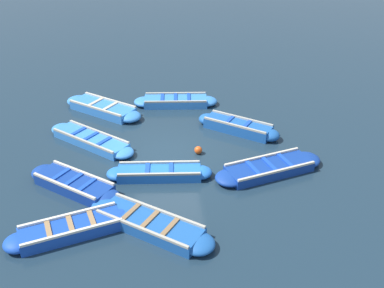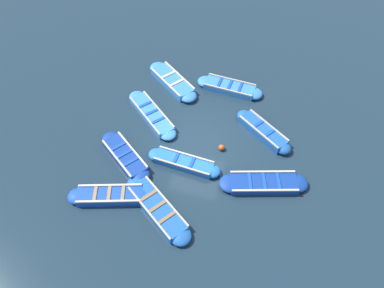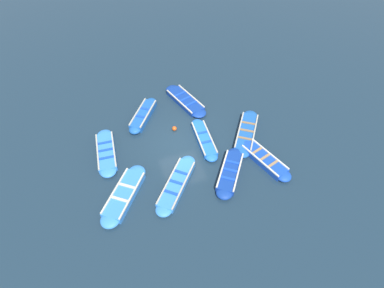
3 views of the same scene
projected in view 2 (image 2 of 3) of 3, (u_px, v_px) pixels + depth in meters
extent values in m
plane|color=#1C303F|center=(198.00, 145.00, 17.69)|extent=(120.00, 120.00, 0.00)
cube|color=#3884E0|center=(173.00, 81.00, 20.27)|extent=(2.53, 2.84, 0.35)
ellipsoid|color=#3884E0|center=(188.00, 96.00, 19.55)|extent=(1.33, 1.33, 0.35)
ellipsoid|color=#3884E0|center=(158.00, 68.00, 20.98)|extent=(1.33, 1.33, 0.35)
cube|color=beige|center=(179.00, 75.00, 20.28)|extent=(1.76, 2.22, 0.07)
cube|color=beige|center=(165.00, 82.00, 19.93)|extent=(1.76, 2.22, 0.07)
cube|color=beige|center=(177.00, 83.00, 19.91)|extent=(0.79, 0.66, 0.04)
cube|color=beige|center=(168.00, 75.00, 20.32)|extent=(0.79, 0.66, 0.04)
cube|color=#3884E0|center=(230.00, 87.00, 19.98)|extent=(1.18, 2.75, 0.32)
ellipsoid|color=#3884E0|center=(254.00, 94.00, 19.69)|extent=(0.95, 0.98, 0.32)
ellipsoid|color=#3884E0|center=(206.00, 82.00, 20.28)|extent=(0.95, 0.98, 0.32)
cube|color=#B2AD9E|center=(232.00, 80.00, 20.09)|extent=(0.30, 2.63, 0.07)
cube|color=#B2AD9E|center=(227.00, 90.00, 19.57)|extent=(0.30, 2.63, 0.07)
cube|color=#1947B7|center=(240.00, 87.00, 19.72)|extent=(0.85, 0.21, 0.04)
cube|color=#1947B7|center=(230.00, 85.00, 19.84)|extent=(0.85, 0.21, 0.04)
cube|color=#1947B7|center=(220.00, 82.00, 19.97)|extent=(0.85, 0.21, 0.04)
cube|color=#1947B7|center=(110.00, 196.00, 15.75)|extent=(1.62, 2.86, 0.34)
ellipsoid|color=#1947B7|center=(142.00, 195.00, 15.77)|extent=(0.99, 1.01, 0.34)
ellipsoid|color=#1947B7|center=(77.00, 196.00, 15.74)|extent=(0.99, 1.01, 0.34)
cube|color=silver|center=(110.00, 185.00, 15.84)|extent=(0.85, 2.58, 0.07)
cube|color=silver|center=(108.00, 201.00, 15.35)|extent=(0.85, 2.58, 0.07)
cube|color=#9E7A51|center=(123.00, 193.00, 15.61)|extent=(0.76, 0.35, 0.04)
cube|color=#9E7A51|center=(109.00, 193.00, 15.61)|extent=(0.76, 0.35, 0.04)
cube|color=#9E7A51|center=(95.00, 194.00, 15.60)|extent=(0.76, 0.35, 0.04)
cube|color=#1E59AD|center=(158.00, 209.00, 15.38)|extent=(2.57, 3.04, 0.33)
ellipsoid|color=#1E59AD|center=(180.00, 236.00, 14.62)|extent=(1.26, 1.26, 0.33)
ellipsoid|color=#1E59AD|center=(137.00, 184.00, 16.13)|extent=(1.26, 1.26, 0.33)
cube|color=#B2AD9E|center=(166.00, 200.00, 15.39)|extent=(1.82, 2.47, 0.07)
cube|color=#B2AD9E|center=(148.00, 212.00, 15.05)|extent=(1.82, 2.47, 0.07)
cube|color=olive|center=(167.00, 218.00, 14.91)|extent=(0.77, 0.61, 0.04)
cube|color=olive|center=(157.00, 206.00, 15.23)|extent=(0.77, 0.61, 0.04)
cube|color=olive|center=(148.00, 196.00, 15.55)|extent=(0.77, 0.61, 0.04)
cube|color=#3884E0|center=(152.00, 114.00, 18.76)|extent=(2.68, 2.91, 0.29)
ellipsoid|color=#3884E0|center=(168.00, 134.00, 17.95)|extent=(1.17, 1.17, 0.29)
ellipsoid|color=#3884E0|center=(137.00, 97.00, 19.56)|extent=(1.17, 1.17, 0.29)
cube|color=#B2AD9E|center=(158.00, 109.00, 18.76)|extent=(2.03, 2.34, 0.07)
cube|color=#B2AD9E|center=(144.00, 115.00, 18.48)|extent=(2.03, 2.34, 0.07)
cube|color=#1947B7|center=(158.00, 120.00, 18.29)|extent=(0.68, 0.62, 0.04)
cube|color=#1947B7|center=(151.00, 112.00, 18.63)|extent=(0.68, 0.62, 0.04)
cube|color=#1947B7|center=(145.00, 104.00, 18.97)|extent=(0.68, 0.62, 0.04)
cube|color=blue|center=(184.00, 163.00, 16.85)|extent=(0.99, 2.75, 0.31)
ellipsoid|color=blue|center=(212.00, 171.00, 16.56)|extent=(0.77, 0.79, 0.31)
ellipsoid|color=blue|center=(156.00, 155.00, 17.15)|extent=(0.77, 0.79, 0.31)
cube|color=#B2AD9E|center=(187.00, 154.00, 16.91)|extent=(0.29, 2.64, 0.07)
cube|color=#B2AD9E|center=(181.00, 166.00, 16.50)|extent=(0.29, 2.64, 0.07)
cube|color=#1947B7|center=(192.00, 163.00, 16.63)|extent=(0.70, 0.19, 0.04)
cube|color=#1947B7|center=(176.00, 158.00, 16.80)|extent=(0.70, 0.19, 0.04)
cube|color=#1E59AD|center=(263.00, 131.00, 17.98)|extent=(2.16, 2.57, 0.40)
ellipsoid|color=#1E59AD|center=(283.00, 148.00, 17.33)|extent=(1.02, 1.02, 0.40)
ellipsoid|color=#1E59AD|center=(244.00, 116.00, 18.62)|extent=(1.02, 1.02, 0.40)
cube|color=#B2AD9E|center=(269.00, 125.00, 17.93)|extent=(1.57, 2.12, 0.07)
cube|color=#B2AD9E|center=(259.00, 132.00, 17.66)|extent=(1.57, 2.12, 0.07)
cube|color=#1947B7|center=(269.00, 133.00, 17.62)|extent=(0.64, 0.52, 0.04)
cube|color=#1947B7|center=(258.00, 124.00, 17.99)|extent=(0.64, 0.52, 0.04)
cube|color=navy|center=(125.00, 156.00, 17.05)|extent=(2.30, 2.62, 0.36)
ellipsoid|color=navy|center=(140.00, 175.00, 16.40)|extent=(1.20, 1.21, 0.36)
ellipsoid|color=navy|center=(111.00, 139.00, 17.71)|extent=(1.20, 1.21, 0.36)
cube|color=beige|center=(132.00, 149.00, 17.05)|extent=(1.60, 2.07, 0.07)
cube|color=beige|center=(116.00, 158.00, 16.73)|extent=(1.60, 2.07, 0.07)
cube|color=#1947B7|center=(131.00, 162.00, 16.62)|extent=(0.73, 0.60, 0.04)
cube|color=#1947B7|center=(125.00, 154.00, 16.90)|extent=(0.73, 0.60, 0.04)
cube|color=#1947B7|center=(118.00, 146.00, 17.18)|extent=(0.73, 0.60, 0.04)
cube|color=navy|center=(264.00, 183.00, 16.16)|extent=(1.79, 3.06, 0.31)
ellipsoid|color=navy|center=(297.00, 183.00, 16.17)|extent=(1.19, 1.21, 0.31)
ellipsoid|color=navy|center=(230.00, 184.00, 16.16)|extent=(1.19, 1.21, 0.31)
cube|color=beige|center=(263.00, 172.00, 16.31)|extent=(0.86, 2.74, 0.07)
cube|color=beige|center=(266.00, 190.00, 15.72)|extent=(0.86, 2.74, 0.07)
cube|color=#1947B7|center=(278.00, 181.00, 16.03)|extent=(0.91, 0.39, 0.04)
cube|color=#1947B7|center=(264.00, 181.00, 16.03)|extent=(0.91, 0.39, 0.04)
cube|color=#1947B7|center=(250.00, 181.00, 16.02)|extent=(0.91, 0.39, 0.04)
sphere|color=#E05119|center=(221.00, 148.00, 17.42)|extent=(0.28, 0.28, 0.28)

